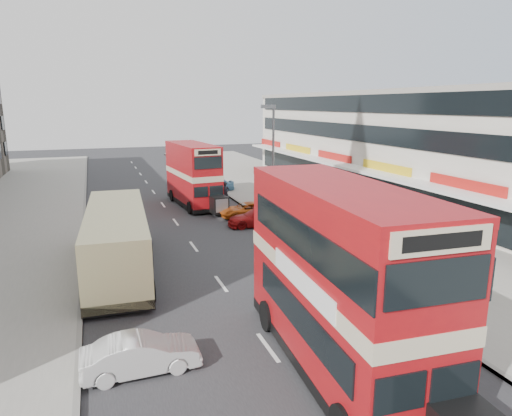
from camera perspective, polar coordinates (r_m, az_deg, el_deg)
name	(u,v)px	position (r m, az deg, el deg)	size (l,w,h in m)	color
ground	(292,380)	(14.70, 4.53, -20.79)	(160.00, 160.00, 0.00)	#28282B
road_surface	(176,222)	(32.56, -10.08, -1.76)	(12.00, 90.00, 0.01)	#28282B
pavement_right	(326,208)	(36.42, 8.84, -0.03)	(12.00, 90.00, 0.15)	gray
kerb_left	(84,229)	(32.14, -20.86, -2.48)	(0.20, 90.00, 0.16)	gray
kerb_right	(257,214)	(34.04, 0.08, -0.79)	(0.20, 90.00, 0.16)	gray
commercial_row	(398,145)	(41.68, 17.46, 7.59)	(9.90, 46.20, 9.30)	beige
street_lamp	(272,154)	(31.53, 2.05, 6.80)	(1.00, 0.20, 8.12)	slate
bus_main	(339,278)	(14.18, 10.43, -8.67)	(3.39, 10.43, 5.66)	black
bus_second	(193,174)	(37.28, -7.91, 4.22)	(3.21, 8.96, 4.90)	black
coach	(117,238)	(23.37, -17.10, -3.65)	(3.41, 11.10, 2.90)	black
car_left_front	(141,354)	(15.15, -14.27, -17.42)	(1.26, 3.62, 1.19)	silver
car_right_a	(258,217)	(30.94, 0.26, -1.18)	(1.70, 4.19, 1.21)	#9D0F10
car_right_b	(247,210)	(33.32, -1.17, -0.25)	(1.83, 3.98, 1.11)	#C85614
car_right_c	(213,185)	(43.16, -5.44, 2.91)	(1.60, 3.97, 1.35)	#63A1C7
pedestrian_near	(313,215)	(30.29, 7.18, -0.84)	(0.62, 0.42, 1.68)	gray
cyclist	(225,200)	(35.92, -3.87, 1.07)	(0.71, 1.63, 2.19)	gray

